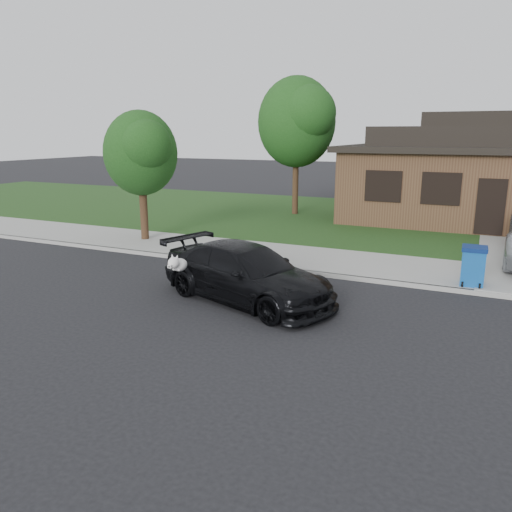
% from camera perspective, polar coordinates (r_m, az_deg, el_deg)
% --- Properties ---
extents(ground, '(120.00, 120.00, 0.00)m').
position_cam_1_polar(ground, '(10.93, 2.96, -7.13)').
color(ground, black).
rests_on(ground, ground).
extents(sidewalk, '(60.00, 3.00, 0.12)m').
position_cam_1_polar(sidewalk, '(15.46, 9.84, -0.77)').
color(sidewalk, gray).
rests_on(sidewalk, ground).
extents(curb, '(60.00, 0.12, 0.12)m').
position_cam_1_polar(curb, '(14.06, 8.25, -2.18)').
color(curb, gray).
rests_on(curb, ground).
extents(lawn, '(60.00, 13.00, 0.13)m').
position_cam_1_polar(lawn, '(23.13, 15.00, 3.82)').
color(lawn, '#193814').
rests_on(lawn, ground).
extents(sedan, '(5.00, 3.25, 1.35)m').
position_cam_1_polar(sedan, '(11.83, -1.12, -2.01)').
color(sedan, black).
rests_on(sedan, ground).
extents(recycling_bin, '(0.62, 0.66, 1.01)m').
position_cam_1_polar(recycling_bin, '(13.85, 23.56, -1.02)').
color(recycling_bin, '#0D4A97').
rests_on(recycling_bin, sidewalk).
extents(house, '(12.60, 8.60, 4.65)m').
position_cam_1_polar(house, '(24.56, 25.45, 8.40)').
color(house, '#422B1C').
rests_on(house, ground).
extents(tree_0, '(3.78, 3.60, 6.34)m').
position_cam_1_polar(tree_0, '(23.79, 4.94, 15.19)').
color(tree_0, '#332114').
rests_on(tree_0, ground).
extents(tree_2, '(2.73, 2.60, 4.59)m').
position_cam_1_polar(tree_2, '(18.36, -12.92, 11.52)').
color(tree_2, '#332114').
rests_on(tree_2, ground).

